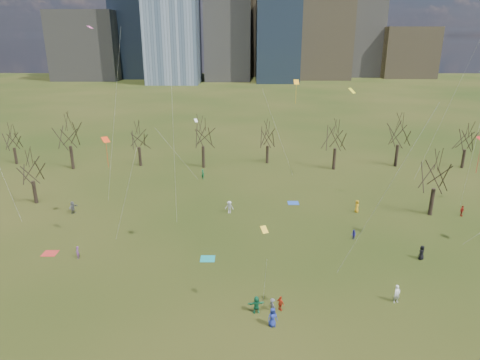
{
  "coord_description": "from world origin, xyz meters",
  "views": [
    {
      "loc": [
        0.36,
        -36.15,
        23.3
      ],
      "look_at": [
        0.0,
        12.0,
        7.0
      ],
      "focal_mm": 32.0,
      "sensor_mm": 36.0,
      "label": 1
    }
  ],
  "objects_px": {
    "blanket_navy": "(293,203)",
    "person_4": "(280,304)",
    "person_1": "(397,294)",
    "blanket_crimson": "(50,253)",
    "person_0": "(273,317)",
    "blanket_teal": "(208,259)"
  },
  "relations": [
    {
      "from": "blanket_teal",
      "to": "person_0",
      "type": "height_order",
      "value": "person_0"
    },
    {
      "from": "blanket_navy",
      "to": "person_4",
      "type": "bearing_deg",
      "value": -98.84
    },
    {
      "from": "blanket_navy",
      "to": "person_1",
      "type": "distance_m",
      "value": 25.49
    },
    {
      "from": "person_1",
      "to": "person_4",
      "type": "xyz_separation_m",
      "value": [
        -10.77,
        -1.32,
        -0.17
      ]
    },
    {
      "from": "blanket_crimson",
      "to": "person_4",
      "type": "distance_m",
      "value": 27.18
    },
    {
      "from": "blanket_crimson",
      "to": "person_1",
      "type": "height_order",
      "value": "person_1"
    },
    {
      "from": "blanket_navy",
      "to": "blanket_crimson",
      "type": "xyz_separation_m",
      "value": [
        -29.15,
        -15.54,
        0.0
      ]
    },
    {
      "from": "blanket_crimson",
      "to": "person_0",
      "type": "relative_size",
      "value": 0.92
    },
    {
      "from": "blanket_navy",
      "to": "person_4",
      "type": "height_order",
      "value": "person_4"
    },
    {
      "from": "blanket_navy",
      "to": "person_4",
      "type": "distance_m",
      "value": 26.22
    },
    {
      "from": "blanket_teal",
      "to": "person_0",
      "type": "bearing_deg",
      "value": -60.81
    },
    {
      "from": "blanket_navy",
      "to": "person_1",
      "type": "xyz_separation_m",
      "value": [
        6.74,
        -24.57,
        0.88
      ]
    },
    {
      "from": "blanket_navy",
      "to": "person_0",
      "type": "xyz_separation_m",
      "value": [
        -4.87,
        -28.07,
        0.85
      ]
    },
    {
      "from": "blanket_navy",
      "to": "person_0",
      "type": "relative_size",
      "value": 0.92
    },
    {
      "from": "blanket_teal",
      "to": "blanket_navy",
      "type": "height_order",
      "value": "same"
    },
    {
      "from": "person_0",
      "to": "person_1",
      "type": "distance_m",
      "value": 12.12
    },
    {
      "from": "blanket_navy",
      "to": "blanket_teal",
      "type": "bearing_deg",
      "value": -124.09
    },
    {
      "from": "person_1",
      "to": "blanket_crimson",
      "type": "bearing_deg",
      "value": 142.11
    },
    {
      "from": "blanket_crimson",
      "to": "person_4",
      "type": "relative_size",
      "value": 1.11
    },
    {
      "from": "person_0",
      "to": "person_1",
      "type": "height_order",
      "value": "person_1"
    },
    {
      "from": "person_0",
      "to": "person_4",
      "type": "height_order",
      "value": "person_0"
    },
    {
      "from": "person_1",
      "to": "blanket_navy",
      "type": "bearing_deg",
      "value": 81.56
    }
  ]
}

